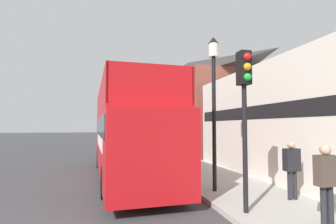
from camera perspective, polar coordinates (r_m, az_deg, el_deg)
ground_plane at (r=26.04m, az=-19.22°, el=-7.87°), size 144.00×144.00×0.00m
sidewalk at (r=23.35m, az=-2.66°, el=-8.43°), size 3.04×108.00×0.14m
pub_white_frontage at (r=13.33m, az=28.49°, el=-2.14°), size 6.01×10.77×4.76m
brick_terrace_rear at (r=29.05m, az=4.36°, el=1.69°), size 6.00×22.19×9.32m
tour_bus at (r=11.72m, az=-8.82°, el=-5.41°), size 2.91×10.43×3.92m
parked_car_ahead_of_bus at (r=19.76m, az=-8.45°, el=-7.49°), size 1.80×4.44×1.52m
pedestrian_nearest at (r=6.69m, az=31.17°, el=-11.90°), size 0.45×0.25×1.71m
pedestrian_second at (r=8.50m, az=25.32°, el=-10.19°), size 0.44×0.24×1.68m
traffic_signal at (r=6.81m, az=16.35°, el=3.84°), size 0.28×0.42×3.99m
lamp_post_nearest at (r=8.88m, az=9.93°, el=5.86°), size 0.35×0.35×5.09m
lamp_post_second at (r=16.99m, az=-2.05°, el=0.77°), size 0.35×0.35×4.71m
lamp_post_third at (r=25.47m, az=-5.57°, el=-0.17°), size 0.35×0.35×4.96m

